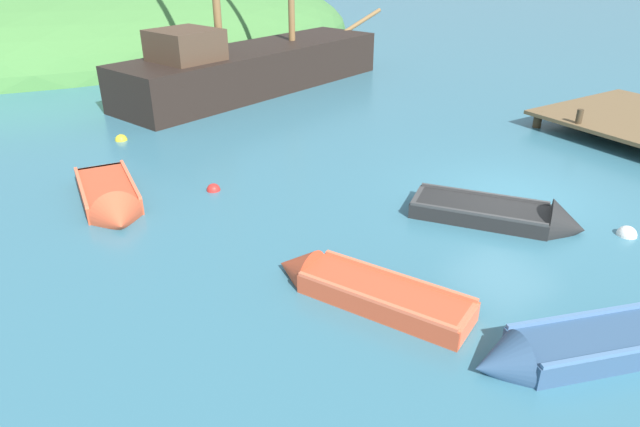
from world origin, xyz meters
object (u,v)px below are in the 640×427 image
Objects in this scene: rowboat_center at (509,218)px; rowboat_far at (111,201)px; buoy_yellow at (121,140)px; rowboat_portside at (574,351)px; sailing_ship at (254,74)px; rowboat_near_dock at (358,290)px; buoy_red at (214,190)px; buoy_white at (626,235)px.

rowboat_far is at bearing -163.56° from rowboat_center.
buoy_yellow is at bearing 168.65° from rowboat_far.
buoy_yellow is at bearing -58.79° from rowboat_portside.
rowboat_portside is at bearing -117.95° from sailing_ship.
sailing_ship is 38.74× the size of buoy_yellow.
rowboat_center is (-0.59, -14.25, -0.58)m from sailing_ship.
rowboat_far reaches higher than rowboat_near_dock.
buoy_red is (-5.02, 5.35, -0.11)m from rowboat_center.
sailing_ship reaches higher than rowboat_far.
buoy_yellow is (-5.98, 10.65, -0.11)m from rowboat_center.
buoy_white is at bearing -46.74° from buoy_red.
buoy_red is at bearing -57.49° from rowboat_portside.
buoy_yellow is (-0.95, 5.30, 0.00)m from buoy_red.
rowboat_near_dock is at bearing -40.90° from rowboat_portside.
rowboat_center is 12.22m from buoy_yellow.
rowboat_near_dock is 10.07× the size of buoy_yellow.
rowboat_far is at bearing -107.27° from buoy_yellow.
buoy_yellow is (-7.70, 12.47, 0.00)m from buoy_white.
rowboat_portside is 14.71m from buoy_yellow.
rowboat_center reaches higher than buoy_white.
rowboat_near_dock is 6.51m from buoy_white.
rowboat_center reaches higher than rowboat_portside.
buoy_yellow is (1.52, 4.89, -0.14)m from rowboat_far.
sailing_ship reaches higher than rowboat_portside.
sailing_ship is at bearing 142.31° from rowboat_far.
buoy_white is at bearing -58.30° from buoy_yellow.
rowboat_center reaches higher than rowboat_near_dock.
rowboat_portside is 4.90m from buoy_white.
buoy_red is (-0.36, 5.88, -0.13)m from rowboat_near_dock.
buoy_white is 9.84m from buoy_red.
rowboat_portside is at bearing -174.28° from rowboat_near_dock.
buoy_red is at bearing -21.16° from rowboat_near_dock.
rowboat_portside is 9.33m from buoy_red.
buoy_yellow is at bearing 173.30° from rowboat_center.
rowboat_center is at bearing -108.35° from rowboat_portside.
rowboat_far reaches higher than buoy_red.
rowboat_portside is at bearing -73.08° from rowboat_center.
buoy_red is 5.39m from buoy_yellow.
buoy_yellow is at bearing 100.21° from buoy_red.
sailing_ship reaches higher than buoy_white.
rowboat_far is at bearing -150.87° from sailing_ship.
rowboat_portside is (-2.80, -3.71, 0.02)m from rowboat_center.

